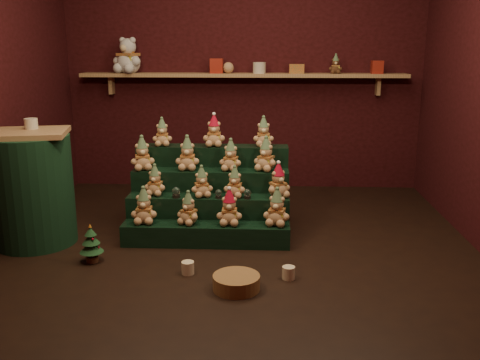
# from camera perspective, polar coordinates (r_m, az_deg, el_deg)

# --- Properties ---
(ground) EXTENTS (4.00, 4.00, 0.00)m
(ground) POSITION_cam_1_polar(r_m,az_deg,el_deg) (4.45, -0.75, -7.24)
(ground) COLOR black
(ground) RESTS_ON ground
(back_wall) EXTENTS (4.00, 0.10, 2.80)m
(back_wall) POSITION_cam_1_polar(r_m,az_deg,el_deg) (6.19, 0.39, 12.15)
(back_wall) COLOR black
(back_wall) RESTS_ON ground
(front_wall) EXTENTS (4.00, 0.10, 2.80)m
(front_wall) POSITION_cam_1_polar(r_m,az_deg,el_deg) (2.11, -4.29, 7.80)
(front_wall) COLOR black
(front_wall) RESTS_ON ground
(back_shelf) EXTENTS (3.60, 0.26, 0.24)m
(back_shelf) POSITION_cam_1_polar(r_m,az_deg,el_deg) (6.02, 0.32, 11.08)
(back_shelf) COLOR tan
(back_shelf) RESTS_ON ground
(riser_tier_front) EXTENTS (1.40, 0.22, 0.18)m
(riser_tier_front) POSITION_cam_1_polar(r_m,az_deg,el_deg) (4.50, -3.67, -5.81)
(riser_tier_front) COLOR black
(riser_tier_front) RESTS_ON ground
(riser_tier_midfront) EXTENTS (1.40, 0.22, 0.36)m
(riser_tier_midfront) POSITION_cam_1_polar(r_m,az_deg,el_deg) (4.68, -3.39, -3.85)
(riser_tier_midfront) COLOR black
(riser_tier_midfront) RESTS_ON ground
(riser_tier_midback) EXTENTS (1.40, 0.22, 0.54)m
(riser_tier_midback) POSITION_cam_1_polar(r_m,az_deg,el_deg) (4.86, -3.13, -2.03)
(riser_tier_midback) COLOR black
(riser_tier_midback) RESTS_ON ground
(riser_tier_back) EXTENTS (1.40, 0.22, 0.72)m
(riser_tier_back) POSITION_cam_1_polar(r_m,az_deg,el_deg) (5.05, -2.89, -0.35)
(riser_tier_back) COLOR black
(riser_tier_back) RESTS_ON ground
(teddy_0) EXTENTS (0.23, 0.21, 0.30)m
(teddy_0) POSITION_cam_1_polar(r_m,az_deg,el_deg) (4.52, -10.21, -2.71)
(teddy_0) COLOR tan
(teddy_0) RESTS_ON riser_tier_front
(teddy_1) EXTENTS (0.25, 0.24, 0.27)m
(teddy_1) POSITION_cam_1_polar(r_m,az_deg,el_deg) (4.45, -5.52, -3.00)
(teddy_1) COLOR tan
(teddy_1) RESTS_ON riser_tier_front
(teddy_2) EXTENTS (0.21, 0.19, 0.30)m
(teddy_2) POSITION_cam_1_polar(r_m,az_deg,el_deg) (4.41, -1.14, -2.93)
(teddy_2) COLOR tan
(teddy_2) RESTS_ON riser_tier_front
(teddy_3) EXTENTS (0.26, 0.24, 0.31)m
(teddy_3) POSITION_cam_1_polar(r_m,az_deg,el_deg) (4.41, 3.96, -2.91)
(teddy_3) COLOR tan
(teddy_3) RESTS_ON riser_tier_front
(teddy_4) EXTENTS (0.21, 0.19, 0.26)m
(teddy_4) POSITION_cam_1_polar(r_m,az_deg,el_deg) (4.68, -9.05, -0.03)
(teddy_4) COLOR tan
(teddy_4) RESTS_ON riser_tier_midfront
(teddy_5) EXTENTS (0.23, 0.22, 0.26)m
(teddy_5) POSITION_cam_1_polar(r_m,az_deg,el_deg) (4.58, -4.12, -0.18)
(teddy_5) COLOR tan
(teddy_5) RESTS_ON riser_tier_midfront
(teddy_6) EXTENTS (0.21, 0.20, 0.26)m
(teddy_6) POSITION_cam_1_polar(r_m,az_deg,el_deg) (4.56, -0.56, -0.22)
(teddy_6) COLOR tan
(teddy_6) RESTS_ON riser_tier_midfront
(teddy_7) EXTENTS (0.28, 0.27, 0.29)m
(teddy_7) POSITION_cam_1_polar(r_m,az_deg,el_deg) (4.56, 4.10, -0.08)
(teddy_7) COLOR tan
(teddy_7) RESTS_ON riser_tier_midfront
(teddy_8) EXTENTS (0.26, 0.25, 0.30)m
(teddy_8) POSITION_cam_1_polar(r_m,az_deg,el_deg) (4.85, -10.39, 2.81)
(teddy_8) COLOR tan
(teddy_8) RESTS_ON riser_tier_midback
(teddy_9) EXTENTS (0.22, 0.20, 0.30)m
(teddy_9) POSITION_cam_1_polar(r_m,az_deg,el_deg) (4.79, -5.63, 2.85)
(teddy_9) COLOR tan
(teddy_9) RESTS_ON riser_tier_midback
(teddy_10) EXTENTS (0.23, 0.21, 0.28)m
(teddy_10) POSITION_cam_1_polar(r_m,az_deg,el_deg) (4.74, -0.99, 2.66)
(teddy_10) COLOR tan
(teddy_10) RESTS_ON riser_tier_midback
(teddy_11) EXTENTS (0.28, 0.27, 0.30)m
(teddy_11) POSITION_cam_1_polar(r_m,az_deg,el_deg) (4.74, 2.79, 2.76)
(teddy_11) COLOR tan
(teddy_11) RESTS_ON riser_tier_midback
(teddy_12) EXTENTS (0.20, 0.18, 0.25)m
(teddy_12) POSITION_cam_1_polar(r_m,az_deg,el_deg) (4.99, -8.30, 5.07)
(teddy_12) COLOR tan
(teddy_12) RESTS_ON riser_tier_back
(teddy_13) EXTENTS (0.20, 0.18, 0.28)m
(teddy_13) POSITION_cam_1_polar(r_m,az_deg,el_deg) (4.92, -2.78, 5.26)
(teddy_13) COLOR tan
(teddy_13) RESTS_ON riser_tier_back
(teddy_14) EXTENTS (0.20, 0.18, 0.27)m
(teddy_14) POSITION_cam_1_polar(r_m,az_deg,el_deg) (4.93, 2.52, 5.17)
(teddy_14) COLOR tan
(teddy_14) RESTS_ON riser_tier_back
(snow_globe_a) EXTENTS (0.07, 0.07, 0.09)m
(snow_globe_a) POSITION_cam_1_polar(r_m,az_deg,el_deg) (4.59, -6.84, -1.31)
(snow_globe_a) COLOR black
(snow_globe_a) RESTS_ON riser_tier_midfront
(snow_globe_b) EXTENTS (0.06, 0.06, 0.08)m
(snow_globe_b) POSITION_cam_1_polar(r_m,az_deg,el_deg) (4.55, -2.32, -1.48)
(snow_globe_b) COLOR black
(snow_globe_b) RESTS_ON riser_tier_midfront
(snow_globe_c) EXTENTS (0.06, 0.06, 0.08)m
(snow_globe_c) POSITION_cam_1_polar(r_m,az_deg,el_deg) (4.53, 0.79, -1.48)
(snow_globe_c) COLOR black
(snow_globe_c) RESTS_ON riser_tier_midfront
(side_table) EXTENTS (0.72, 0.67, 0.96)m
(side_table) POSITION_cam_1_polar(r_m,az_deg,el_deg) (4.75, -21.29, -0.85)
(side_table) COLOR tan
(side_table) RESTS_ON ground
(table_ornament) EXTENTS (0.11, 0.11, 0.09)m
(table_ornament) POSITION_cam_1_polar(r_m,az_deg,el_deg) (4.74, -21.39, 5.63)
(table_ornament) COLOR beige
(table_ornament) RESTS_ON side_table
(mini_christmas_tree) EXTENTS (0.18, 0.18, 0.31)m
(mini_christmas_tree) POSITION_cam_1_polar(r_m,az_deg,el_deg) (4.28, -15.59, -6.54)
(mini_christmas_tree) COLOR #4D2E1B
(mini_christmas_tree) RESTS_ON ground
(mug_left) EXTENTS (0.09, 0.09, 0.09)m
(mug_left) POSITION_cam_1_polar(r_m,az_deg,el_deg) (3.98, -5.59, -9.30)
(mug_left) COLOR beige
(mug_left) RESTS_ON ground
(mug_right) EXTENTS (0.09, 0.09, 0.09)m
(mug_right) POSITION_cam_1_polar(r_m,az_deg,el_deg) (3.90, 5.20, -9.82)
(mug_right) COLOR beige
(mug_right) RESTS_ON ground
(wicker_basket) EXTENTS (0.39, 0.39, 0.10)m
(wicker_basket) POSITION_cam_1_polar(r_m,az_deg,el_deg) (3.73, -0.40, -10.87)
(wicker_basket) COLOR olive
(wicker_basket) RESTS_ON ground
(white_bear) EXTENTS (0.44, 0.42, 0.49)m
(white_bear) POSITION_cam_1_polar(r_m,az_deg,el_deg) (6.16, -11.86, 13.36)
(white_bear) COLOR silver
(white_bear) RESTS_ON back_shelf
(brown_bear) EXTENTS (0.15, 0.13, 0.20)m
(brown_bear) POSITION_cam_1_polar(r_m,az_deg,el_deg) (6.02, 10.16, 12.07)
(brown_bear) COLOR #4F331A
(brown_bear) RESTS_ON back_shelf
(gift_tin_red_a) EXTENTS (0.14, 0.14, 0.16)m
(gift_tin_red_a) POSITION_cam_1_polar(r_m,az_deg,el_deg) (6.01, -2.50, 12.07)
(gift_tin_red_a) COLOR #A22719
(gift_tin_red_a) RESTS_ON back_shelf
(gift_tin_cream) EXTENTS (0.14, 0.14, 0.12)m
(gift_tin_cream) POSITION_cam_1_polar(r_m,az_deg,el_deg) (5.99, 2.07, 11.87)
(gift_tin_cream) COLOR beige
(gift_tin_cream) RESTS_ON back_shelf
(gift_tin_red_b) EXTENTS (0.12, 0.12, 0.14)m
(gift_tin_red_b) POSITION_cam_1_polar(r_m,az_deg,el_deg) (6.11, 14.41, 11.58)
(gift_tin_red_b) COLOR #A22719
(gift_tin_red_b) RESTS_ON back_shelf
(shelf_plush_ball) EXTENTS (0.12, 0.12, 0.12)m
(shelf_plush_ball) POSITION_cam_1_polar(r_m,az_deg,el_deg) (6.00, -1.25, 11.88)
(shelf_plush_ball) COLOR tan
(shelf_plush_ball) RESTS_ON back_shelf
(scarf_gift_box) EXTENTS (0.16, 0.10, 0.10)m
(scarf_gift_box) POSITION_cam_1_polar(r_m,az_deg,el_deg) (6.00, 6.06, 11.71)
(scarf_gift_box) COLOR #DF571F
(scarf_gift_box) RESTS_ON back_shelf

